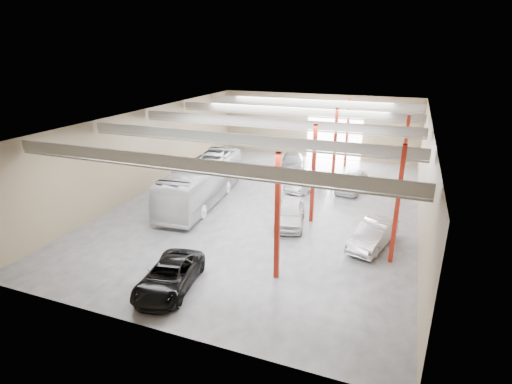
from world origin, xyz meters
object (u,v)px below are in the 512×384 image
Objects in this scene: coach_bus at (202,182)px; car_row_c at (293,162)px; car_row_a at (290,213)px; black_sedan at (169,276)px; car_row_b at (306,181)px; car_right_near at (373,235)px; car_right_far at (352,181)px.

coach_bus reaches higher than car_row_c.
black_sedan is at bearing -121.51° from car_row_a.
car_row_b is 11.05m from car_right_near.
car_row_b is at bearing 83.28° from car_row_a.
car_row_c is at bearing 92.97° from car_row_a.
car_right_far is (3.02, 8.75, 0.01)m from car_row_a.
car_right_far is at bearing 36.41° from car_row_b.
coach_bus is 2.50× the size of car_row_a.
car_row_a is at bearing -18.15° from coach_bus.
car_row_b is at bearing 33.34° from coach_bus.
car_row_b is (-0.71, 7.50, -0.04)m from car_row_a.
car_right_near is 0.98× the size of car_right_far.
car_right_far reaches higher than car_row_a.
car_row_a is 5.97m from car_right_near.
car_row_c is at bearing 62.31° from coach_bus.
coach_bus is 11.89m from car_row_c.
car_row_c is 16.88m from car_right_near.
car_right_far is (3.73, 1.25, 0.05)m from car_row_b.
car_row_b is at bearing -77.21° from car_row_c.
car_row_c reaches higher than car_right_near.
car_right_near is (9.23, -14.13, -0.02)m from car_row_c.
car_row_a is 1.01× the size of car_right_near.
car_row_b reaches higher than black_sedan.
car_row_b is 0.99× the size of car_right_near.
coach_bus is at bearing 155.74° from car_row_a.
black_sedan is 22.70m from car_row_c.
coach_bus reaches higher than car_row_a.
car_row_a is at bearing -66.67° from car_row_b.
car_right_near is (9.31, 8.57, 0.07)m from black_sedan.
car_right_near is at bearing -18.90° from coach_bus.
car_right_far reaches higher than car_right_near.
coach_bus is at bearing -126.47° from car_row_c.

